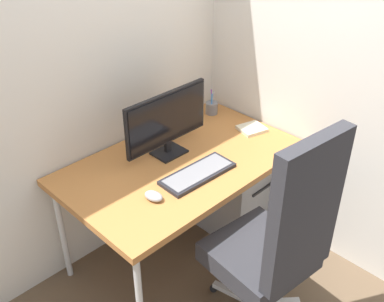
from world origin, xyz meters
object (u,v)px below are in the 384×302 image
filing_cabinet (232,187)px  notebook (252,129)px  mouse (154,196)px  keyboard (198,174)px  pen_holder (212,108)px  monitor (167,120)px  office_chair (277,241)px

filing_cabinet → notebook: 0.45m
mouse → keyboard: bearing=-10.6°
pen_holder → mouse: bearing=-153.9°
monitor → notebook: size_ratio=3.63×
monitor → pen_holder: monitor is taller
mouse → notebook: (0.92, 0.10, -0.01)m
filing_cabinet → monitor: monitor is taller
monitor → mouse: monitor is taller
pen_holder → notebook: bearing=-88.0°
monitor → mouse: 0.49m
filing_cabinet → pen_holder: pen_holder is taller
filing_cabinet → mouse: 0.94m
keyboard → office_chair: bearing=-91.3°
filing_cabinet → notebook: bearing=-24.9°
keyboard → pen_holder: pen_holder is taller
office_chair → filing_cabinet: size_ratio=2.11×
office_chair → notebook: size_ratio=7.88×
notebook → filing_cabinet: bearing=170.8°
filing_cabinet → keyboard: 0.68m
filing_cabinet → mouse: mouse is taller
office_chair → filing_cabinet: office_chair is taller
pen_holder → notebook: size_ratio=1.06×
keyboard → notebook: 0.61m
filing_cabinet → pen_holder: size_ratio=3.53×
office_chair → pen_holder: office_chair is taller
office_chair → filing_cabinet: (0.51, 0.71, -0.32)m
monitor → pen_holder: (0.55, 0.16, -0.17)m
mouse → office_chair: bearing=-71.2°
pen_holder → office_chair: bearing=-121.0°
mouse → filing_cabinet: bearing=1.2°
notebook → keyboard: bearing=-154.2°
keyboard → mouse: 0.31m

